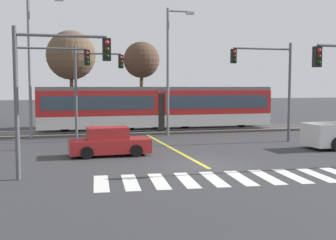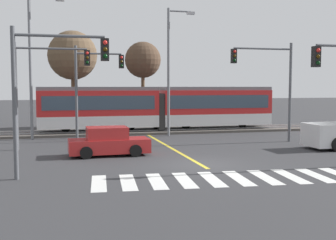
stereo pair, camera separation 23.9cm
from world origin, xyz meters
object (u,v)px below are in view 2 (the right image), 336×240
at_px(street_lamp_west, 33,58).
at_px(bare_tree_west, 72,56).
at_px(light_rail_tram, 159,106).
at_px(bare_tree_east, 143,60).
at_px(sedan_crossing, 109,142).
at_px(traffic_light_near_left, 48,78).
at_px(traffic_light_mid_left, 42,78).
at_px(street_lamp_centre, 171,65).
at_px(traffic_light_far_left, 92,80).
at_px(traffic_light_mid_right, 271,76).

height_order(street_lamp_west, bare_tree_west, street_lamp_west).
distance_m(light_rail_tram, bare_tree_east, 6.64).
distance_m(sedan_crossing, bare_tree_west, 16.71).
height_order(traffic_light_near_left, traffic_light_mid_left, traffic_light_mid_left).
relative_size(street_lamp_west, street_lamp_centre, 1.06).
height_order(traffic_light_mid_left, traffic_light_far_left, traffic_light_far_left).
xyz_separation_m(traffic_light_near_left, traffic_light_mid_right, (13.66, 7.60, 0.31)).
bearing_deg(traffic_light_mid_right, street_lamp_west, 160.67).
bearing_deg(street_lamp_west, traffic_light_far_left, -23.44).
distance_m(traffic_light_mid_left, street_lamp_west, 5.08).
height_order(traffic_light_mid_right, street_lamp_centre, street_lamp_centre).
relative_size(traffic_light_mid_left, street_lamp_centre, 0.66).
height_order(light_rail_tram, traffic_light_near_left, traffic_light_near_left).
relative_size(street_lamp_west, bare_tree_east, 1.28).
xyz_separation_m(traffic_light_near_left, street_lamp_centre, (8.28, 12.69, 1.23)).
bearing_deg(street_lamp_west, street_lamp_centre, -0.94).
bearing_deg(traffic_light_mid_left, traffic_light_mid_right, -1.72).
height_order(light_rail_tram, bare_tree_east, bare_tree_east).
relative_size(sedan_crossing, traffic_light_mid_right, 0.66).
height_order(light_rail_tram, traffic_light_far_left, traffic_light_far_left).
bearing_deg(light_rail_tram, street_lamp_west, -164.78).
bearing_deg(traffic_light_mid_left, bare_tree_west, 80.70).
relative_size(light_rail_tram, street_lamp_west, 1.88).
xyz_separation_m(light_rail_tram, traffic_light_near_left, (-7.97, -15.38, 1.93)).
bearing_deg(traffic_light_near_left, bare_tree_west, 85.88).
xyz_separation_m(sedan_crossing, traffic_light_near_left, (-2.87, -4.92, 3.28)).
bearing_deg(light_rail_tram, traffic_light_mid_right, -53.80).
bearing_deg(light_rail_tram, traffic_light_mid_left, -139.31).
relative_size(traffic_light_near_left, traffic_light_mid_left, 0.97).
xyz_separation_m(traffic_light_mid_right, traffic_light_mid_left, (-14.24, 0.43, -0.16)).
relative_size(traffic_light_far_left, street_lamp_centre, 0.68).
bearing_deg(traffic_light_mid_right, street_lamp_centre, 136.59).
bearing_deg(street_lamp_west, traffic_light_near_left, -84.20).
relative_size(light_rail_tram, traffic_light_far_left, 2.93).
relative_size(light_rail_tram, traffic_light_mid_right, 2.86).
bearing_deg(street_lamp_centre, traffic_light_near_left, -123.11).
xyz_separation_m(sedan_crossing, traffic_light_mid_left, (-3.45, 3.11, 3.44)).
xyz_separation_m(sedan_crossing, bare_tree_east, (4.86, 15.79, 5.30)).
height_order(traffic_light_far_left, street_lamp_west, street_lamp_west).
bearing_deg(street_lamp_west, traffic_light_mid_right, -19.33).
relative_size(street_lamp_centre, bare_tree_east, 1.21).
xyz_separation_m(sedan_crossing, street_lamp_west, (-4.18, 7.93, 4.84)).
distance_m(traffic_light_far_left, street_lamp_west, 4.38).
height_order(traffic_light_mid_left, bare_tree_west, bare_tree_west).
xyz_separation_m(light_rail_tram, bare_tree_west, (-6.49, 5.21, 4.27)).
bearing_deg(street_lamp_centre, light_rail_tram, 96.52).
height_order(traffic_light_near_left, bare_tree_west, bare_tree_west).
height_order(traffic_light_near_left, traffic_light_mid_right, traffic_light_mid_right).
bearing_deg(bare_tree_west, traffic_light_mid_left, -99.30).
xyz_separation_m(traffic_light_far_left, street_lamp_west, (-3.79, 1.65, 1.44)).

